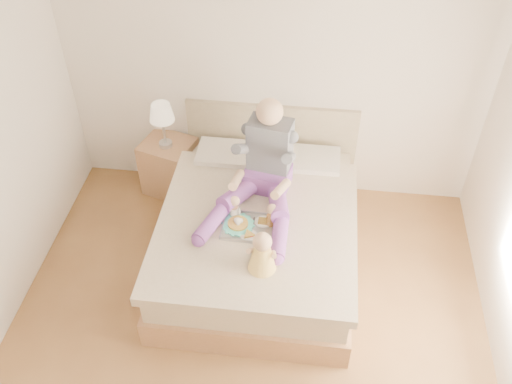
# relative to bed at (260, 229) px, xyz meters

# --- Properties ---
(room) EXTENTS (4.02, 4.22, 2.71)m
(room) POSITION_rel_bed_xyz_m (0.08, -1.08, 1.19)
(room) COLOR brown
(room) RESTS_ON ground
(bed) EXTENTS (1.70, 2.18, 1.00)m
(bed) POSITION_rel_bed_xyz_m (0.00, 0.00, 0.00)
(bed) COLOR #8E6542
(bed) RESTS_ON ground
(nightstand) EXTENTS (0.59, 0.56, 0.60)m
(nightstand) POSITION_rel_bed_xyz_m (-1.03, 0.80, -0.02)
(nightstand) COLOR #8E6542
(nightstand) RESTS_ON ground
(lamp) EXTENTS (0.24, 0.24, 0.49)m
(lamp) POSITION_rel_bed_xyz_m (-1.03, 0.76, 0.65)
(lamp) COLOR #A9AAB0
(lamp) RESTS_ON nightstand
(adult) EXTENTS (0.79, 1.18, 0.93)m
(adult) POSITION_rel_bed_xyz_m (0.01, 0.15, 0.57)
(adult) COLOR #6C3789
(adult) RESTS_ON bed
(tray) EXTENTS (0.45, 0.35, 0.13)m
(tray) POSITION_rel_bed_xyz_m (-0.06, -0.27, 0.32)
(tray) COLOR #A9AAB0
(tray) RESTS_ON bed
(baby) EXTENTS (0.25, 0.34, 0.37)m
(baby) POSITION_rel_bed_xyz_m (0.10, -0.68, 0.45)
(baby) COLOR #FFCB50
(baby) RESTS_ON bed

